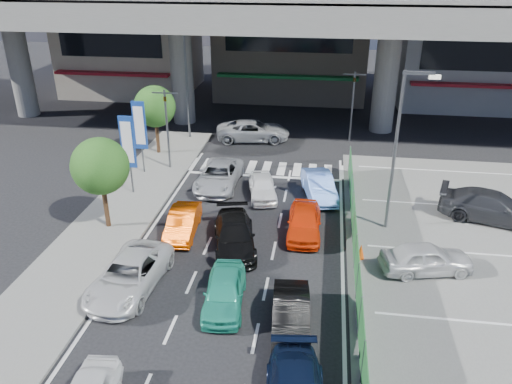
% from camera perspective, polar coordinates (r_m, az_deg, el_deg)
% --- Properties ---
extents(ground, '(120.00, 120.00, 0.00)m').
position_cam_1_polar(ground, '(21.44, -3.20, -10.63)').
color(ground, black).
rests_on(ground, ground).
extents(parking_lot, '(12.00, 28.00, 0.06)m').
position_cam_1_polar(parking_lot, '(23.91, 25.05, -9.03)').
color(parking_lot, '#60605E').
rests_on(parking_lot, ground).
extents(sidewalk_left, '(4.00, 30.00, 0.12)m').
position_cam_1_polar(sidewalk_left, '(26.64, -16.46, -3.81)').
color(sidewalk_left, '#60605E').
rests_on(sidewalk_left, ground).
extents(fence_run, '(0.16, 22.00, 1.80)m').
position_cam_1_polar(fence_run, '(21.50, 11.42, -8.13)').
color(fence_run, '#21612C').
rests_on(fence_run, ground).
extents(expressway, '(64.00, 14.00, 10.75)m').
position_cam_1_polar(expressway, '(39.31, 3.06, 19.80)').
color(expressway, slate).
rests_on(expressway, ground).
extents(building_west, '(12.00, 10.90, 13.00)m').
position_cam_1_polar(building_west, '(53.07, -14.28, 18.10)').
color(building_west, '#AB9E8A').
rests_on(building_west, ground).
extents(building_center, '(14.00, 10.90, 15.00)m').
position_cam_1_polar(building_center, '(50.31, 4.28, 19.55)').
color(building_center, gray).
rests_on(building_center, ground).
extents(building_east, '(12.00, 10.90, 12.00)m').
position_cam_1_polar(building_east, '(50.89, 23.16, 16.05)').
color(building_east, gray).
rests_on(building_east, ground).
extents(traffic_light_left, '(1.60, 1.24, 5.20)m').
position_cam_1_polar(traffic_light_left, '(31.78, -10.27, 9.21)').
color(traffic_light_left, '#595B60').
rests_on(traffic_light_left, ground).
extents(traffic_light_right, '(1.60, 1.24, 5.20)m').
position_cam_1_polar(traffic_light_right, '(37.03, 11.10, 11.44)').
color(traffic_light_right, '#595B60').
rests_on(traffic_light_right, ground).
extents(street_lamp_right, '(1.65, 0.22, 8.00)m').
position_cam_1_polar(street_lamp_right, '(24.51, 16.15, 5.77)').
color(street_lamp_right, '#595B60').
rests_on(street_lamp_right, ground).
extents(street_lamp_left, '(1.65, 0.22, 8.00)m').
position_cam_1_polar(street_lamp_left, '(37.18, -7.71, 13.05)').
color(street_lamp_left, '#595B60').
rests_on(street_lamp_left, ground).
extents(signboard_near, '(0.80, 0.14, 4.70)m').
position_cam_1_polar(signboard_near, '(28.82, -14.44, 5.29)').
color(signboard_near, '#595B60').
rests_on(signboard_near, ground).
extents(signboard_far, '(0.80, 0.14, 4.70)m').
position_cam_1_polar(signboard_far, '(31.60, -13.14, 7.19)').
color(signboard_far, '#595B60').
rests_on(signboard_far, ground).
extents(tree_near, '(2.80, 2.80, 4.80)m').
position_cam_1_polar(tree_near, '(25.24, -17.38, 2.81)').
color(tree_near, '#382314').
rests_on(tree_near, ground).
extents(tree_far, '(2.80, 2.80, 4.80)m').
position_cam_1_polar(tree_far, '(34.71, -11.49, 9.54)').
color(tree_far, '#382314').
rests_on(tree_far, ground).
extents(sedan_white_mid_left, '(2.67, 5.13, 1.38)m').
position_cam_1_polar(sedan_white_mid_left, '(21.48, -14.28, -9.16)').
color(sedan_white_mid_left, silver).
rests_on(sedan_white_mid_left, ground).
extents(taxi_teal_mid, '(1.88, 3.96, 1.31)m').
position_cam_1_polar(taxi_teal_mid, '(20.03, -3.64, -11.25)').
color(taxi_teal_mid, teal).
rests_on(taxi_teal_mid, ground).
extents(hatch_black_mid_right, '(1.67, 3.99, 1.28)m').
position_cam_1_polar(hatch_black_mid_right, '(18.89, 4.03, -13.94)').
color(hatch_black_mid_right, black).
rests_on(hatch_black_mid_right, ground).
extents(taxi_orange_left, '(1.62, 3.88, 1.25)m').
position_cam_1_polar(taxi_orange_left, '(25.03, -8.36, -3.46)').
color(taxi_orange_left, '#DF4600').
rests_on(taxi_orange_left, ground).
extents(sedan_black_mid, '(2.89, 4.92, 1.34)m').
position_cam_1_polar(sedan_black_mid, '(23.60, -2.48, -4.97)').
color(sedan_black_mid, black).
rests_on(sedan_black_mid, ground).
extents(taxi_orange_right, '(1.73, 4.09, 1.38)m').
position_cam_1_polar(taxi_orange_right, '(24.82, 5.54, -3.38)').
color(taxi_orange_right, red).
rests_on(taxi_orange_right, ground).
extents(wagon_silver_front_left, '(2.36, 5.00, 1.38)m').
position_cam_1_polar(wagon_silver_front_left, '(29.88, -4.27, 1.86)').
color(wagon_silver_front_left, '#A5A7AD').
rests_on(wagon_silver_front_left, ground).
extents(sedan_white_front_mid, '(2.22, 3.89, 1.25)m').
position_cam_1_polar(sedan_white_front_mid, '(28.52, 0.75, 0.59)').
color(sedan_white_front_mid, white).
rests_on(sedan_white_front_mid, ground).
extents(kei_truck_front_right, '(2.37, 4.41, 1.38)m').
position_cam_1_polar(kei_truck_front_right, '(28.69, 7.21, 0.68)').
color(kei_truck_front_right, '#6392F7').
rests_on(kei_truck_front_right, ground).
extents(crossing_wagon_silver, '(5.72, 3.29, 1.50)m').
position_cam_1_polar(crossing_wagon_silver, '(37.52, -0.33, 7.03)').
color(crossing_wagon_silver, '#A4A6AB').
rests_on(crossing_wagon_silver, ground).
extents(parked_sedan_white, '(4.23, 2.45, 1.35)m').
position_cam_1_polar(parked_sedan_white, '(23.00, 18.90, -7.18)').
color(parked_sedan_white, silver).
rests_on(parked_sedan_white, parking_lot).
extents(parked_sedan_dgrey, '(5.68, 3.53, 1.54)m').
position_cam_1_polar(parked_sedan_dgrey, '(28.58, 25.42, -1.54)').
color(parked_sedan_dgrey, '#2D2E32').
rests_on(parked_sedan_dgrey, parking_lot).
extents(traffic_cone, '(0.47, 0.47, 0.71)m').
position_cam_1_polar(traffic_cone, '(23.35, 11.89, -6.65)').
color(traffic_cone, '#E44D0C').
rests_on(traffic_cone, parking_lot).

